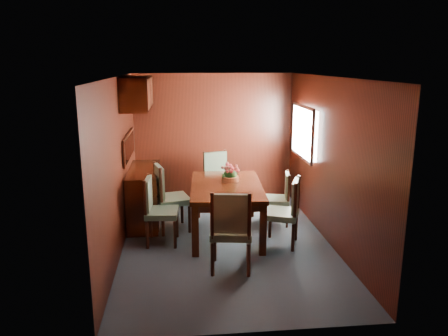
{
  "coord_description": "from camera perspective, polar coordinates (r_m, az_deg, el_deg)",
  "views": [
    {
      "loc": [
        -0.66,
        -6.0,
        2.59
      ],
      "look_at": [
        0.0,
        0.32,
        1.05
      ],
      "focal_mm": 35.0,
      "sensor_mm": 36.0,
      "label": 1
    }
  ],
  "objects": [
    {
      "name": "sideboard",
      "position": [
        7.35,
        -10.32,
        -3.54
      ],
      "size": [
        0.48,
        1.4,
        0.9
      ],
      "primitive_type": "cube",
      "color": "black",
      "rests_on": "ground"
    },
    {
      "name": "chair_left_far",
      "position": [
        6.86,
        -7.45,
        -3.36
      ],
      "size": [
        0.6,
        0.62,
        1.08
      ],
      "rotation": [
        0.0,
        0.0,
        -1.31
      ],
      "color": "black",
      "rests_on": "ground"
    },
    {
      "name": "flower_centerpiece",
      "position": [
        6.74,
        0.82,
        -0.63
      ],
      "size": [
        0.28,
        0.28,
        0.28
      ],
      "color": "#A65B32",
      "rests_on": "dining_table"
    },
    {
      "name": "dining_table",
      "position": [
        6.63,
        0.31,
        -3.1
      ],
      "size": [
        1.16,
        1.76,
        0.79
      ],
      "rotation": [
        0.0,
        0.0,
        -0.06
      ],
      "color": "black",
      "rests_on": "ground"
    },
    {
      "name": "chair_foot",
      "position": [
        7.93,
        -0.84,
        -1.13
      ],
      "size": [
        0.61,
        0.6,
        1.03
      ],
      "rotation": [
        0.0,
        0.0,
        3.46
      ],
      "color": "black",
      "rests_on": "ground"
    },
    {
      "name": "chair_right_near",
      "position": [
        6.34,
        8.24,
        -5.25
      ],
      "size": [
        0.59,
        0.61,
        1.0
      ],
      "rotation": [
        0.0,
        0.0,
        1.2
      ],
      "color": "black",
      "rests_on": "ground"
    },
    {
      "name": "chair_left_near",
      "position": [
        6.41,
        -8.81,
        -5.02
      ],
      "size": [
        0.49,
        0.51,
        1.0
      ],
      "rotation": [
        0.0,
        0.0,
        -1.64
      ],
      "color": "black",
      "rests_on": "ground"
    },
    {
      "name": "chair_head",
      "position": [
        5.47,
        0.91,
        -7.7
      ],
      "size": [
        0.58,
        0.56,
        1.08
      ],
      "rotation": [
        0.0,
        0.0,
        -0.14
      ],
      "color": "black",
      "rests_on": "ground"
    },
    {
      "name": "room_shell",
      "position": [
        6.43,
        -0.94,
        5.04
      ],
      "size": [
        3.06,
        4.52,
        2.41
      ],
      "color": "black",
      "rests_on": "ground"
    },
    {
      "name": "chair_right_far",
      "position": [
        7.19,
        7.43,
        -3.55
      ],
      "size": [
        0.47,
        0.48,
        0.87
      ],
      "rotation": [
        0.0,
        0.0,
        1.38
      ],
      "color": "black",
      "rests_on": "ground"
    },
    {
      "name": "ground",
      "position": [
        6.57,
        0.29,
        -9.6
      ],
      "size": [
        4.5,
        4.5,
        0.0
      ],
      "primitive_type": "plane",
      "color": "#333E46",
      "rests_on": "ground"
    }
  ]
}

